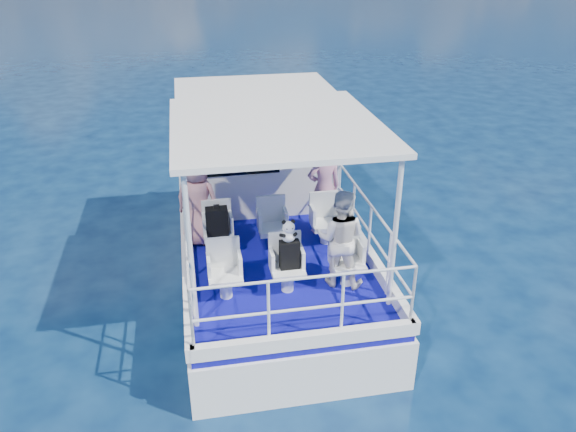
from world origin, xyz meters
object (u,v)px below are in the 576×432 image
(passenger_port_fwd, at_px, (198,201))
(passenger_stbd_aft, at_px, (340,238))
(backpack_center, at_px, (289,255))
(panda, at_px, (288,231))

(passenger_port_fwd, height_order, passenger_stbd_aft, passenger_port_fwd)
(passenger_port_fwd, xyz_separation_m, backpack_center, (1.22, -1.68, -0.18))
(passenger_stbd_aft, bearing_deg, passenger_port_fwd, -15.56)
(passenger_stbd_aft, distance_m, backpack_center, 0.78)
(backpack_center, relative_size, panda, 1.27)
(backpack_center, bearing_deg, panda, 156.47)
(backpack_center, xyz_separation_m, panda, (-0.01, 0.01, 0.38))
(passenger_port_fwd, relative_size, passenger_stbd_aft, 1.03)
(backpack_center, bearing_deg, passenger_port_fwd, 126.03)
(passenger_stbd_aft, height_order, panda, passenger_stbd_aft)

